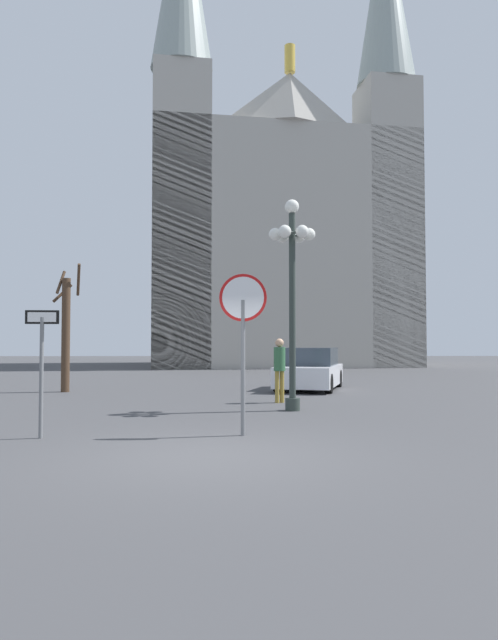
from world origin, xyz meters
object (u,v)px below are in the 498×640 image
at_px(bare_tree, 66,330).
at_px(parked_car_near_white, 310,370).
at_px(cathedral, 276,230).
at_px(pedestrian_walking, 280,364).
at_px(street_lamp, 292,272).
at_px(stop_sign, 243,320).
at_px(one_way_arrow_sign, 42,358).

xyz_separation_m(bare_tree, parked_car_near_white, (8.31, 0.91, -1.37)).
distance_m(cathedral, pedestrian_walking, 26.72).
height_order(cathedral, street_lamp, cathedral).
bearing_deg(street_lamp, stop_sign, -108.51).
height_order(stop_sign, pedestrian_walking, stop_sign).
bearing_deg(cathedral, stop_sign, -94.75).
xyz_separation_m(street_lamp, bare_tree, (-7.12, 5.29, -1.32)).
bearing_deg(street_lamp, bare_tree, 143.38).
distance_m(street_lamp, bare_tree, 8.97).
bearing_deg(one_way_arrow_sign, cathedral, 78.93).
bearing_deg(parked_car_near_white, stop_sign, -103.77).
bearing_deg(pedestrian_walking, stop_sign, -100.74).
xyz_separation_m(stop_sign, parked_car_near_white, (2.41, 9.85, -1.37)).
xyz_separation_m(cathedral, bare_tree, (-8.44, -21.70, -7.77)).
bearing_deg(bare_tree, stop_sign, -56.60).
relative_size(cathedral, pedestrian_walking, 18.83).
xyz_separation_m(one_way_arrow_sign, parked_car_near_white, (5.91, 10.09, -0.69)).
xyz_separation_m(cathedral, one_way_arrow_sign, (-6.04, -30.88, -8.45)).
relative_size(street_lamp, parked_car_near_white, 1.16).
height_order(one_way_arrow_sign, pedestrian_walking, one_way_arrow_sign).
height_order(parked_car_near_white, pedestrian_walking, pedestrian_walking).
distance_m(stop_sign, parked_car_near_white, 10.24).
distance_m(one_way_arrow_sign, street_lamp, 6.43).
height_order(bare_tree, pedestrian_walking, bare_tree).
distance_m(street_lamp, pedestrian_walking, 2.93).
bearing_deg(stop_sign, parked_car_near_white, 76.23).
bearing_deg(street_lamp, cathedral, 87.20).
relative_size(stop_sign, pedestrian_walking, 1.64).
relative_size(street_lamp, bare_tree, 1.21).
relative_size(cathedral, street_lamp, 6.41).
height_order(street_lamp, bare_tree, street_lamp).
height_order(stop_sign, one_way_arrow_sign, stop_sign).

